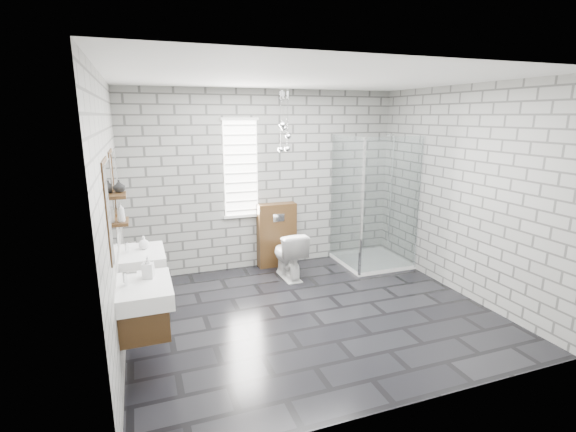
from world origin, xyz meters
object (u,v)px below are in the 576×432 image
vanity_left (140,294)px  cistern_panel (277,235)px  toilet (288,254)px  vanity_right (139,260)px  shower_enclosure (371,235)px

vanity_left → cistern_panel: size_ratio=1.57×
cistern_panel → toilet: size_ratio=1.43×
vanity_right → toilet: 2.20m
cistern_panel → shower_enclosure: shower_enclosure is taller
shower_enclosure → toilet: 1.38m
vanity_left → cistern_panel: (2.03, 2.23, -0.26)m
vanity_left → vanity_right: size_ratio=1.00×
vanity_right → shower_enclosure: bearing=12.3°
cistern_panel → vanity_left: bearing=-132.4°
shower_enclosure → cistern_panel: bearing=159.4°
shower_enclosure → vanity_left: bearing=-153.4°
cistern_panel → toilet: bearing=-90.0°
vanity_right → cistern_panel: bearing=31.7°
vanity_right → shower_enclosure: size_ratio=0.77×
vanity_right → shower_enclosure: (3.41, 0.74, -0.25)m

